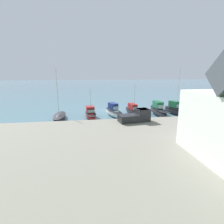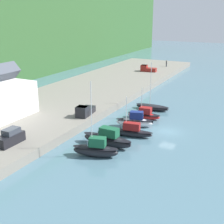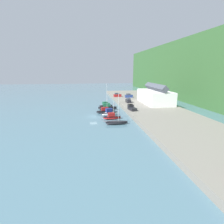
{
  "view_description": "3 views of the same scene",
  "coord_description": "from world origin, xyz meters",
  "px_view_note": "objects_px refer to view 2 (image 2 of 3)",
  "views": [
    {
      "loc": [
        5.16,
        39.73,
        8.84
      ],
      "look_at": [
        0.91,
        11.61,
        2.28
      ],
      "focal_mm": 28.0,
      "sensor_mm": 36.0,
      "label": 1
    },
    {
      "loc": [
        -46.83,
        -13.69,
        18.93
      ],
      "look_at": [
        -0.56,
        10.14,
        2.08
      ],
      "focal_mm": 50.0,
      "sensor_mm": 36.0,
      "label": 2
    },
    {
      "loc": [
        60.25,
        -2.53,
        16.01
      ],
      "look_at": [
        3.64,
        6.13,
        2.3
      ],
      "focal_mm": 28.0,
      "sensor_mm": 36.0,
      "label": 3
    }
  ],
  "objects_px": {
    "moored_boat_1": "(107,139)",
    "pickup_truck_0": "(147,69)",
    "moored_boat_0": "(96,149)",
    "person_on_quay": "(166,63)",
    "moored_boat_2": "(130,131)",
    "moored_boat_3": "(135,121)",
    "moored_boat_4": "(144,115)",
    "parked_car_1": "(10,138)",
    "pickup_truck_1": "(85,111)",
    "moored_boat_5": "(152,107)"
  },
  "relations": [
    {
      "from": "moored_boat_5",
      "to": "person_on_quay",
      "type": "height_order",
      "value": "moored_boat_5"
    },
    {
      "from": "moored_boat_3",
      "to": "moored_boat_1",
      "type": "bearing_deg",
      "value": 159.78
    },
    {
      "from": "pickup_truck_0",
      "to": "pickup_truck_1",
      "type": "xyz_separation_m",
      "value": [
        -44.84,
        -5.51,
        0.0
      ]
    },
    {
      "from": "moored_boat_0",
      "to": "person_on_quay",
      "type": "relative_size",
      "value": 4.91
    },
    {
      "from": "moored_boat_2",
      "to": "pickup_truck_0",
      "type": "relative_size",
      "value": 1.57
    },
    {
      "from": "moored_boat_2",
      "to": "moored_boat_0",
      "type": "bearing_deg",
      "value": 164.23
    },
    {
      "from": "moored_boat_0",
      "to": "moored_boat_4",
      "type": "bearing_deg",
      "value": -15.48
    },
    {
      "from": "moored_boat_0",
      "to": "moored_boat_4",
      "type": "distance_m",
      "value": 17.77
    },
    {
      "from": "moored_boat_0",
      "to": "parked_car_1",
      "type": "relative_size",
      "value": 2.49
    },
    {
      "from": "moored_boat_4",
      "to": "person_on_quay",
      "type": "xyz_separation_m",
      "value": [
        48.99,
        11.53,
        1.69
      ]
    },
    {
      "from": "moored_boat_0",
      "to": "moored_boat_4",
      "type": "relative_size",
      "value": 1.65
    },
    {
      "from": "moored_boat_0",
      "to": "moored_boat_2",
      "type": "relative_size",
      "value": 1.36
    },
    {
      "from": "moored_boat_1",
      "to": "person_on_quay",
      "type": "relative_size",
      "value": 3.75
    },
    {
      "from": "moored_boat_2",
      "to": "moored_boat_3",
      "type": "relative_size",
      "value": 1.15
    },
    {
      "from": "moored_boat_1",
      "to": "moored_boat_3",
      "type": "relative_size",
      "value": 1.2
    },
    {
      "from": "moored_boat_5",
      "to": "parked_car_1",
      "type": "bearing_deg",
      "value": 159.36
    },
    {
      "from": "moored_boat_4",
      "to": "moored_boat_5",
      "type": "xyz_separation_m",
      "value": [
        5.85,
        0.56,
        -0.24
      ]
    },
    {
      "from": "moored_boat_3",
      "to": "parked_car_1",
      "type": "height_order",
      "value": "parked_car_1"
    },
    {
      "from": "moored_boat_3",
      "to": "pickup_truck_0",
      "type": "relative_size",
      "value": 1.36
    },
    {
      "from": "moored_boat_3",
      "to": "parked_car_1",
      "type": "relative_size",
      "value": 1.58
    },
    {
      "from": "moored_boat_0",
      "to": "parked_car_1",
      "type": "height_order",
      "value": "moored_boat_0"
    },
    {
      "from": "moored_boat_2",
      "to": "parked_car_1",
      "type": "height_order",
      "value": "moored_boat_2"
    },
    {
      "from": "moored_boat_3",
      "to": "moored_boat_0",
      "type": "bearing_deg",
      "value": 161.73
    },
    {
      "from": "moored_boat_0",
      "to": "parked_car_1",
      "type": "distance_m",
      "value": 11.99
    },
    {
      "from": "moored_boat_0",
      "to": "pickup_truck_0",
      "type": "xyz_separation_m",
      "value": [
        55.75,
        14.09,
        1.14
      ]
    },
    {
      "from": "moored_boat_0",
      "to": "moored_boat_4",
      "type": "height_order",
      "value": "moored_boat_0"
    },
    {
      "from": "moored_boat_0",
      "to": "moored_boat_3",
      "type": "xyz_separation_m",
      "value": [
        13.12,
        -0.17,
        -0.06
      ]
    },
    {
      "from": "moored_boat_4",
      "to": "pickup_truck_1",
      "type": "xyz_separation_m",
      "value": [
        -6.85,
        8.58,
        1.41
      ]
    },
    {
      "from": "moored_boat_5",
      "to": "moored_boat_4",
      "type": "bearing_deg",
      "value": -174.6
    },
    {
      "from": "moored_boat_0",
      "to": "pickup_truck_1",
      "type": "height_order",
      "value": "moored_boat_0"
    },
    {
      "from": "moored_boat_0",
      "to": "moored_boat_1",
      "type": "relative_size",
      "value": 1.31
    },
    {
      "from": "moored_boat_0",
      "to": "pickup_truck_0",
      "type": "distance_m",
      "value": 57.52
    },
    {
      "from": "moored_boat_1",
      "to": "pickup_truck_1",
      "type": "relative_size",
      "value": 1.62
    },
    {
      "from": "moored_boat_1",
      "to": "pickup_truck_1",
      "type": "bearing_deg",
      "value": 51.27
    },
    {
      "from": "moored_boat_1",
      "to": "moored_boat_4",
      "type": "xyz_separation_m",
      "value": [
        13.93,
        -0.27,
        -0.28
      ]
    },
    {
      "from": "parked_car_1",
      "to": "person_on_quay",
      "type": "xyz_separation_m",
      "value": [
        71.14,
        0.44,
        0.18
      ]
    },
    {
      "from": "moored_boat_4",
      "to": "parked_car_1",
      "type": "bearing_deg",
      "value": 148.35
    },
    {
      "from": "moored_boat_2",
      "to": "moored_boat_4",
      "type": "bearing_deg",
      "value": -1.29
    },
    {
      "from": "moored_boat_4",
      "to": "moored_boat_0",
      "type": "bearing_deg",
      "value": 174.93
    },
    {
      "from": "pickup_truck_0",
      "to": "moored_boat_5",
      "type": "bearing_deg",
      "value": -163.61
    },
    {
      "from": "moored_boat_2",
      "to": "parked_car_1",
      "type": "bearing_deg",
      "value": 128.76
    },
    {
      "from": "moored_boat_5",
      "to": "moored_boat_3",
      "type": "bearing_deg",
      "value": -176.09
    },
    {
      "from": "moored_boat_0",
      "to": "moored_boat_1",
      "type": "bearing_deg",
      "value": -11.48
    },
    {
      "from": "moored_boat_1",
      "to": "pickup_truck_0",
      "type": "distance_m",
      "value": 53.74
    },
    {
      "from": "moored_boat_0",
      "to": "moored_boat_3",
      "type": "height_order",
      "value": "moored_boat_0"
    },
    {
      "from": "moored_boat_1",
      "to": "parked_car_1",
      "type": "relative_size",
      "value": 1.9
    },
    {
      "from": "moored_boat_2",
      "to": "moored_boat_3",
      "type": "xyz_separation_m",
      "value": [
        4.31,
        0.96,
        0.18
      ]
    },
    {
      "from": "moored_boat_0",
      "to": "person_on_quay",
      "type": "xyz_separation_m",
      "value": [
        66.75,
        11.53,
        1.42
      ]
    },
    {
      "from": "moored_boat_1",
      "to": "pickup_truck_1",
      "type": "xyz_separation_m",
      "value": [
        7.08,
        8.31,
        1.13
      ]
    },
    {
      "from": "moored_boat_4",
      "to": "moored_boat_5",
      "type": "bearing_deg",
      "value": 0.38
    }
  ]
}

